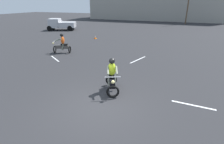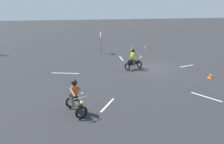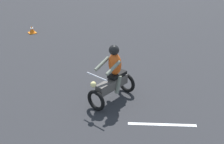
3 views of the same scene
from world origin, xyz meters
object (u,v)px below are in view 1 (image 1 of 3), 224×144
motorcycle_rider_foreground (112,77)px  utility_pole_far (189,0)px  traffic_cone_mid_center (95,37)px  motorcycle_rider_background (62,45)px  pickup_truck (61,24)px

motorcycle_rider_foreground → utility_pole_far: 32.00m
motorcycle_rider_foreground → traffic_cone_mid_center: bearing=-84.6°
motorcycle_rider_background → pickup_truck: 13.79m
motorcycle_rider_foreground → motorcycle_rider_background: size_ratio=1.00×
motorcycle_rider_background → pickup_truck: bearing=18.6°
pickup_truck → traffic_cone_mid_center: bearing=-139.6°
pickup_truck → traffic_cone_mid_center: 9.22m
motorcycle_rider_background → utility_pole_far: utility_pole_far is taller
motorcycle_rider_background → pickup_truck: (-8.29, 11.02, 0.20)m
motorcycle_rider_background → utility_pole_far: bearing=-38.6°
motorcycle_rider_foreground → pickup_truck: 21.72m
utility_pole_far → motorcycle_rider_foreground: bearing=-96.1°
motorcycle_rider_foreground → motorcycle_rider_background: same height
motorcycle_rider_background → motorcycle_rider_foreground: bearing=-145.6°
traffic_cone_mid_center → motorcycle_rider_background: bearing=-88.3°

